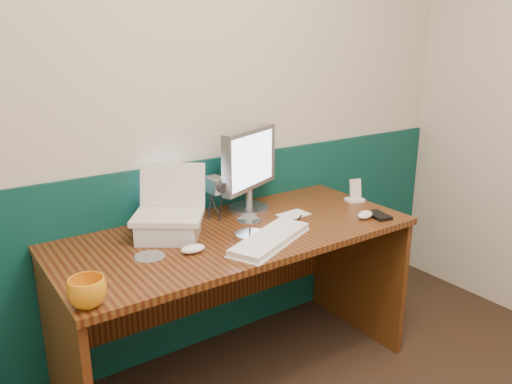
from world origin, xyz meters
TOP-DOWN VIEW (x-y plane):
  - back_wall at (0.00, 1.75)m, footprint 3.50×0.04m
  - wainscot at (0.00, 1.74)m, footprint 3.48×0.02m
  - desk at (0.07, 1.38)m, footprint 1.60×0.70m
  - laptop_riser at (-0.22, 1.48)m, footprint 0.33×0.32m
  - laptop at (-0.22, 1.48)m, footprint 0.36×0.35m
  - monitor at (0.27, 1.59)m, footprint 0.42×0.28m
  - keyboard at (0.11, 1.19)m, footprint 0.46×0.32m
  - mouse_right at (0.66, 1.18)m, footprint 0.12×0.09m
  - mouse_left at (-0.20, 1.28)m, footprint 0.11×0.07m
  - mug at (-0.67, 1.10)m, footprint 0.12×0.12m
  - camcorder at (0.07, 1.58)m, footprint 0.10×0.14m
  - cd_spindle at (0.06, 1.27)m, footprint 0.13×0.13m
  - cd_loose_a at (-0.36, 1.35)m, footprint 0.12×0.12m
  - cd_loose_b at (0.19, 1.47)m, footprint 0.12×0.12m
  - pen at (0.37, 1.33)m, footprint 0.11×0.09m
  - papers at (0.41, 1.40)m, footprint 0.16×0.11m
  - dock at (0.81, 1.39)m, footprint 0.10×0.09m
  - music_player at (0.81, 1.39)m, footprint 0.07×0.05m
  - pda at (0.73, 1.15)m, footprint 0.10×0.14m

SIDE VIEW (x-z plane):
  - desk at x=0.07m, z-range 0.00..0.75m
  - wainscot at x=0.00m, z-range 0.00..1.00m
  - cd_loose_b at x=0.19m, z-range 0.75..0.75m
  - cd_loose_a at x=-0.36m, z-range 0.75..0.75m
  - papers at x=0.41m, z-range 0.75..0.75m
  - pen at x=0.37m, z-range 0.75..0.76m
  - pda at x=0.73m, z-range 0.75..0.76m
  - dock at x=0.81m, z-range 0.75..0.77m
  - keyboard at x=0.11m, z-range 0.75..0.78m
  - cd_spindle at x=0.06m, z-range 0.75..0.78m
  - mouse_left at x=-0.20m, z-range 0.75..0.78m
  - mouse_right at x=0.66m, z-range 0.75..0.78m
  - laptop_riser at x=-0.22m, z-range 0.75..0.84m
  - mug at x=-0.67m, z-range 0.75..0.85m
  - music_player at x=0.81m, z-range 0.77..0.87m
  - camcorder at x=0.07m, z-range 0.75..0.97m
  - monitor at x=0.27m, z-range 0.75..1.16m
  - laptop at x=-0.22m, z-range 0.84..1.08m
  - back_wall at x=0.00m, z-range 0.00..2.50m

